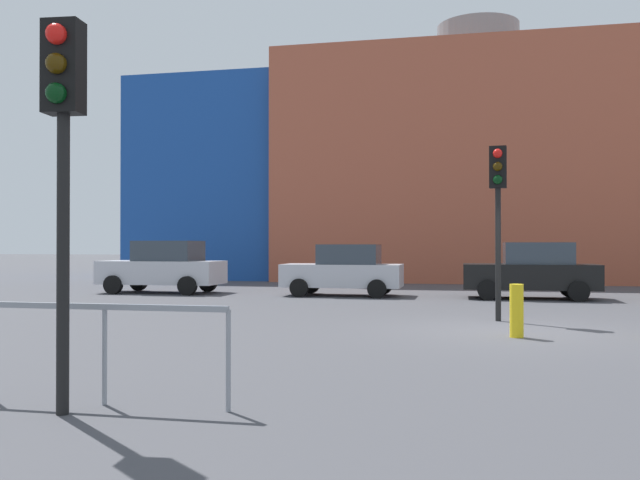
# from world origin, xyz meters

# --- Properties ---
(ground_plane) EXTENTS (200.00, 200.00, 0.00)m
(ground_plane) POSITION_xyz_m (0.00, 0.00, 0.00)
(ground_plane) COLOR #47474C
(building_backdrop) EXTENTS (33.56, 10.75, 12.56)m
(building_backdrop) POSITION_xyz_m (-0.08, 21.01, 5.18)
(building_backdrop) COLOR #B2563D
(building_backdrop) RESTS_ON ground_plane
(parked_car_0) EXTENTS (4.13, 2.03, 1.79)m
(parked_car_0) POSITION_xyz_m (-10.90, 8.23, 0.89)
(parked_car_0) COLOR silver
(parked_car_0) RESTS_ON ground_plane
(parked_car_1) EXTENTS (3.84, 1.89, 1.66)m
(parked_car_1) POSITION_xyz_m (-4.59, 8.23, 0.83)
(parked_car_1) COLOR silver
(parked_car_1) RESTS_ON ground_plane
(parked_car_2) EXTENTS (3.98, 1.95, 1.72)m
(parked_car_2) POSITION_xyz_m (1.24, 8.23, 0.86)
(parked_car_2) COLOR black
(parked_car_2) RESTS_ON ground_plane
(traffic_light_near_left) EXTENTS (0.38, 0.37, 3.79)m
(traffic_light_near_left) POSITION_xyz_m (-4.58, -7.45, 2.79)
(traffic_light_near_left) COLOR black
(traffic_light_near_left) RESTS_ON ground_plane
(traffic_light_island) EXTENTS (0.38, 0.38, 3.77)m
(traffic_light_island) POSITION_xyz_m (-0.08, 1.69, 2.77)
(traffic_light_island) COLOR black
(traffic_light_island) RESTS_ON ground_plane
(bollard_yellow_0) EXTENTS (0.24, 0.24, 0.94)m
(bollard_yellow_0) POSITION_xyz_m (0.11, -0.88, 0.47)
(bollard_yellow_0) COLOR yellow
(bollard_yellow_0) RESTS_ON ground_plane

